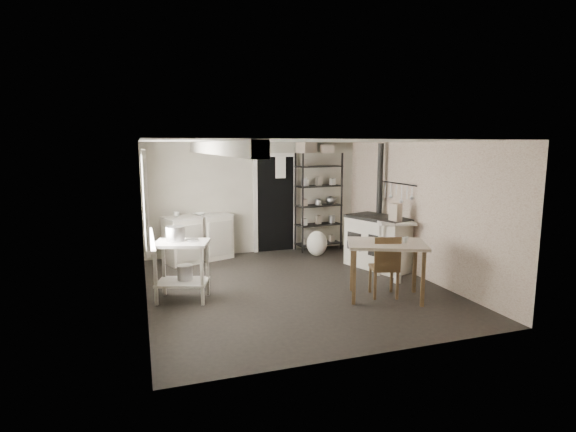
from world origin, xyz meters
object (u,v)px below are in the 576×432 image
object	(u,v)px
stockpot	(175,236)
prep_table	(182,273)
flour_sack	(317,244)
work_table	(386,273)
stove	(380,244)
base_cabinets	(198,237)
chair	(384,264)
shelf_rack	(318,206)

from	to	relation	value
stockpot	prep_table	bearing A→B (deg)	-49.87
flour_sack	work_table	bearing A→B (deg)	-90.26
stove	prep_table	bearing A→B (deg)	170.47
stove	flour_sack	bearing A→B (deg)	102.61
stockpot	work_table	world-z (taller)	stockpot
base_cabinets	chair	bearing A→B (deg)	-72.64
work_table	chair	world-z (taller)	chair
shelf_rack	prep_table	bearing A→B (deg)	-149.93
prep_table	shelf_rack	world-z (taller)	shelf_rack
stockpot	stove	distance (m)	3.76
base_cabinets	shelf_rack	xyz separation A→B (m)	(2.58, 0.12, 0.49)
shelf_rack	flour_sack	bearing A→B (deg)	-122.02
shelf_rack	flour_sack	distance (m)	0.92
flour_sack	base_cabinets	bearing A→B (deg)	169.98
shelf_rack	stove	size ratio (longest dim) A/B	1.72
prep_table	flour_sack	bearing A→B (deg)	32.84
stockpot	chair	bearing A→B (deg)	-16.16
shelf_rack	work_table	size ratio (longest dim) A/B	1.88
base_cabinets	prep_table	bearing A→B (deg)	-123.42
shelf_rack	stove	distance (m)	1.87
stove	shelf_rack	bearing A→B (deg)	86.63
prep_table	base_cabinets	xyz separation A→B (m)	(0.52, 2.26, 0.06)
prep_table	stove	size ratio (longest dim) A/B	0.72
shelf_rack	work_table	world-z (taller)	shelf_rack
chair	work_table	bearing A→B (deg)	-88.82
stockpot	work_table	bearing A→B (deg)	-18.00
base_cabinets	shelf_rack	distance (m)	2.63
stockpot	shelf_rack	size ratio (longest dim) A/B	0.14
prep_table	base_cabinets	world-z (taller)	base_cabinets
prep_table	flour_sack	distance (m)	3.40
stove	chair	bearing A→B (deg)	-137.37
base_cabinets	flour_sack	size ratio (longest dim) A/B	2.65
stove	stockpot	bearing A→B (deg)	168.99
stockpot	base_cabinets	bearing A→B (deg)	74.83
shelf_rack	chair	world-z (taller)	shelf_rack
stockpot	base_cabinets	world-z (taller)	stockpot
prep_table	stove	xyz separation A→B (m)	(3.61, 0.65, 0.04)
work_table	flour_sack	bearing A→B (deg)	89.74
flour_sack	shelf_rack	bearing A→B (deg)	65.43
prep_table	chair	bearing A→B (deg)	-14.97
work_table	stockpot	bearing A→B (deg)	162.00
work_table	stove	bearing A→B (deg)	63.13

